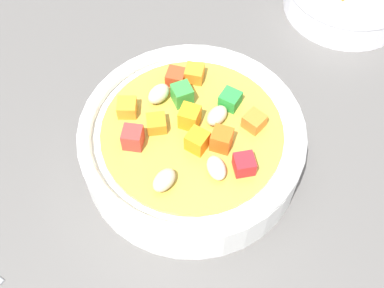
% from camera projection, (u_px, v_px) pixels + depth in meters
% --- Properties ---
extents(ground_plane, '(1.40, 1.40, 0.02)m').
position_uv_depth(ground_plane, '(192.00, 164.00, 0.44)').
color(ground_plane, '#565451').
extents(soup_bowl_main, '(0.18, 0.18, 0.06)m').
position_uv_depth(soup_bowl_main, '(192.00, 142.00, 0.41)').
color(soup_bowl_main, white).
rests_on(soup_bowl_main, ground_plane).
extents(spoon, '(0.19, 0.17, 0.01)m').
position_uv_depth(spoon, '(3.00, 285.00, 0.37)').
color(spoon, silver).
rests_on(spoon, ground_plane).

